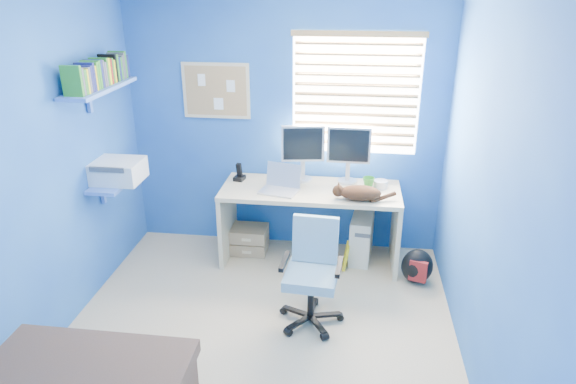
# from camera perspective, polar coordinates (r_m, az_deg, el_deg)

# --- Properties ---
(floor) EXTENTS (3.00, 3.20, 0.00)m
(floor) POSITION_cam_1_polar(r_m,az_deg,el_deg) (4.04, -3.43, -16.06)
(floor) COLOR #C3B18A
(floor) RESTS_ON ground
(wall_back) EXTENTS (3.00, 0.01, 2.50)m
(wall_back) POSITION_cam_1_polar(r_m,az_deg,el_deg) (4.90, -0.32, 7.59)
(wall_back) COLOR #1B4AA6
(wall_back) RESTS_ON ground
(wall_front) EXTENTS (3.00, 0.01, 2.50)m
(wall_front) POSITION_cam_1_polar(r_m,az_deg,el_deg) (2.06, -12.76, -16.24)
(wall_front) COLOR #1B4AA6
(wall_front) RESTS_ON ground
(wall_left) EXTENTS (0.01, 3.20, 2.50)m
(wall_left) POSITION_cam_1_polar(r_m,az_deg,el_deg) (3.97, -25.71, 1.59)
(wall_left) COLOR #1B4AA6
(wall_left) RESTS_ON ground
(wall_right) EXTENTS (0.01, 3.20, 2.50)m
(wall_right) POSITION_cam_1_polar(r_m,az_deg,el_deg) (3.45, 21.32, -0.64)
(wall_right) COLOR #1B4AA6
(wall_right) RESTS_ON ground
(desk) EXTENTS (1.64, 0.65, 0.74)m
(desk) POSITION_cam_1_polar(r_m,az_deg,el_deg) (4.86, 2.46, -3.66)
(desk) COLOR #CCB58B
(desk) RESTS_ON floor
(laptop) EXTENTS (0.38, 0.33, 0.22)m
(laptop) POSITION_cam_1_polar(r_m,az_deg,el_deg) (4.59, -1.02, 1.28)
(laptop) COLOR silver
(laptop) RESTS_ON desk
(monitor_left) EXTENTS (0.41, 0.18, 0.54)m
(monitor_left) POSITION_cam_1_polar(r_m,az_deg,el_deg) (4.81, 1.68, 4.32)
(monitor_left) COLOR silver
(monitor_left) RESTS_ON desk
(monitor_right) EXTENTS (0.40, 0.13, 0.54)m
(monitor_right) POSITION_cam_1_polar(r_m,az_deg,el_deg) (4.80, 6.73, 4.10)
(monitor_right) COLOR silver
(monitor_right) RESTS_ON desk
(phone) EXTENTS (0.11, 0.13, 0.17)m
(phone) POSITION_cam_1_polar(r_m,az_deg,el_deg) (4.90, -5.44, 2.26)
(phone) COLOR black
(phone) RESTS_ON desk
(mug) EXTENTS (0.10, 0.09, 0.10)m
(mug) POSITION_cam_1_polar(r_m,az_deg,el_deg) (4.77, 8.94, 1.04)
(mug) COLOR #278024
(mug) RESTS_ON desk
(cd_spindle) EXTENTS (0.13, 0.13, 0.07)m
(cd_spindle) POSITION_cam_1_polar(r_m,az_deg,el_deg) (4.79, 10.28, 0.87)
(cd_spindle) COLOR silver
(cd_spindle) RESTS_ON desk
(cat) EXTENTS (0.36, 0.19, 0.13)m
(cat) POSITION_cam_1_polar(r_m,az_deg,el_deg) (4.49, 8.03, -0.10)
(cat) COLOR black
(cat) RESTS_ON desk
(tower_pc) EXTENTS (0.24, 0.46, 0.45)m
(tower_pc) POSITION_cam_1_polar(r_m,az_deg,el_deg) (5.00, 8.17, -4.97)
(tower_pc) COLOR beige
(tower_pc) RESTS_ON floor
(drawer_boxes) EXTENTS (0.35, 0.28, 0.27)m
(drawer_boxes) POSITION_cam_1_polar(r_m,az_deg,el_deg) (5.12, -4.31, -5.26)
(drawer_boxes) COLOR tan
(drawer_boxes) RESTS_ON floor
(yellow_book) EXTENTS (0.03, 0.17, 0.24)m
(yellow_book) POSITION_cam_1_polar(r_m,az_deg,el_deg) (4.87, 6.46, -7.07)
(yellow_book) COLOR yellow
(yellow_book) RESTS_ON floor
(backpack) EXTENTS (0.33, 0.29, 0.33)m
(backpack) POSITION_cam_1_polar(r_m,az_deg,el_deg) (4.74, 14.15, -8.00)
(backpack) COLOR black
(backpack) RESTS_ON floor
(office_chair) EXTENTS (0.51, 0.51, 0.83)m
(office_chair) POSITION_cam_1_polar(r_m,az_deg,el_deg) (4.07, 2.66, -10.33)
(office_chair) COLOR black
(office_chair) RESTS_ON floor
(window_blinds) EXTENTS (1.15, 0.05, 1.10)m
(window_blinds) POSITION_cam_1_polar(r_m,az_deg,el_deg) (4.76, 7.54, 10.66)
(window_blinds) COLOR white
(window_blinds) RESTS_ON ground
(corkboard) EXTENTS (0.64, 0.02, 0.52)m
(corkboard) POSITION_cam_1_polar(r_m,az_deg,el_deg) (4.94, -7.99, 11.07)
(corkboard) COLOR #CCB58B
(corkboard) RESTS_ON ground
(wall_shelves) EXTENTS (0.42, 0.90, 1.05)m
(wall_shelves) POSITION_cam_1_polar(r_m,az_deg,el_deg) (4.46, -19.52, 7.20)
(wall_shelves) COLOR #4C78D2
(wall_shelves) RESTS_ON ground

